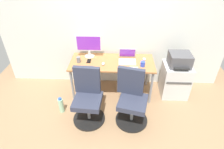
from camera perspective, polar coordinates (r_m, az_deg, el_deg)
ground_plane at (r=3.85m, az=0.03°, el=-5.28°), size 5.28×5.28×0.00m
back_wall at (r=3.56m, az=0.33°, el=15.43°), size 4.40×0.04×2.60m
desk at (r=3.47m, az=0.04°, el=2.94°), size 1.54×0.65×0.71m
office_chair_left at (r=3.09m, az=-7.36°, el=-7.13°), size 0.54×0.54×0.94m
office_chair_right at (r=3.06m, az=6.03°, el=-7.56°), size 0.54×0.54×0.94m
side_cabinet at (r=3.82m, az=18.60°, el=-1.57°), size 0.50×0.48×0.66m
printer at (r=3.59m, az=19.90°, el=4.24°), size 0.38×0.40×0.24m
water_bottle_on_floor at (r=3.46m, az=-15.23°, el=-9.00°), size 0.09×0.09×0.31m
desktop_monitor at (r=3.53m, az=-7.09°, el=9.07°), size 0.48×0.18×0.43m
open_laptop at (r=3.46m, az=4.67°, el=4.99°), size 0.31×0.29×0.22m
keyboard_by_monitor at (r=3.28m, az=-8.72°, el=2.00°), size 0.34×0.12×0.02m
keyboard_by_laptop at (r=3.22m, az=4.96°, el=1.69°), size 0.34×0.12×0.02m
mouse_by_monitor at (r=3.35m, az=-2.70°, el=3.32°), size 0.06×0.10×0.03m
mouse_by_laptop at (r=3.54m, az=9.78°, el=4.68°), size 0.06×0.10×0.03m
coffee_mug at (r=3.32m, az=9.33°, el=3.18°), size 0.08×0.08×0.09m
pen_cup at (r=3.45m, az=-10.15°, el=4.47°), size 0.07×0.07×0.10m
phone_near_laptop at (r=3.48m, az=-7.03°, el=4.10°), size 0.07×0.14×0.01m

